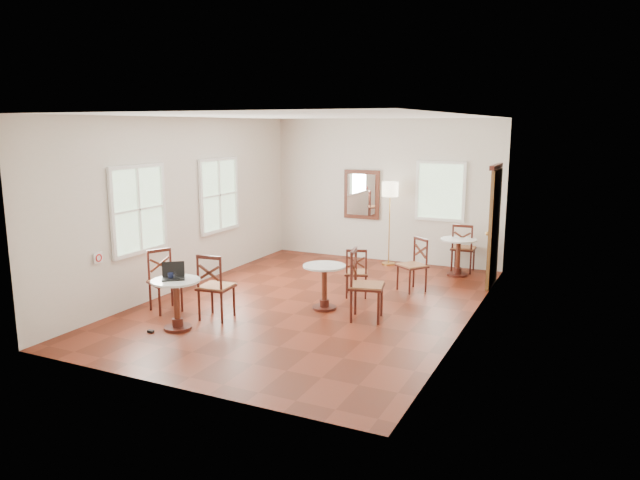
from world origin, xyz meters
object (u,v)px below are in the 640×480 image
at_px(mouse, 177,278).
at_px(navy_mug, 171,276).
at_px(chair_near_a, 215,286).
at_px(floor_lamp, 390,195).
at_px(chair_mid_a, 356,272).
at_px(water_glass, 175,276).
at_px(cafe_table_back, 458,253).
at_px(chair_near_b, 164,281).
at_px(chair_mid_b, 365,285).
at_px(cafe_table_near, 177,299).
at_px(cafe_table_mid, 324,282).
at_px(chair_back_a, 463,248).
at_px(chair_back_b, 413,265).
at_px(power_adapter, 151,331).
at_px(laptop, 173,275).

distance_m(mouse, navy_mug, 0.10).
relative_size(chair_near_a, floor_lamp, 0.58).
distance_m(chair_mid_a, water_glass, 3.13).
height_order(cafe_table_back, chair_near_b, chair_near_b).
bearing_deg(chair_mid_b, cafe_table_near, 111.25).
bearing_deg(cafe_table_mid, cafe_table_back, 64.46).
relative_size(chair_back_a, chair_back_b, 1.04).
relative_size(chair_near_b, chair_mid_a, 1.14).
height_order(chair_mid_b, navy_mug, chair_mid_b).
bearing_deg(chair_mid_a, chair_back_b, -154.96).
bearing_deg(navy_mug, chair_back_b, 53.09).
distance_m(chair_near_a, chair_back_b, 3.55).
height_order(cafe_table_near, mouse, mouse).
bearing_deg(chair_mid_a, power_adapter, 35.73).
relative_size(chair_back_a, laptop, 2.38).
height_order(cafe_table_near, power_adapter, cafe_table_near).
height_order(cafe_table_back, chair_mid_a, chair_mid_a).
bearing_deg(cafe_table_mid, mouse, -130.22).
bearing_deg(water_glass, chair_mid_a, 56.85).
xyz_separation_m(cafe_table_mid, laptop, (-1.57, -1.70, 0.34)).
distance_m(cafe_table_near, chair_back_b, 4.18).
relative_size(chair_back_a, mouse, 8.80).
distance_m(chair_back_a, navy_mug, 5.96).
height_order(cafe_table_near, water_glass, water_glass).
height_order(cafe_table_mid, laptop, laptop).
xyz_separation_m(chair_mid_b, navy_mug, (-2.34, -1.54, 0.24)).
xyz_separation_m(cafe_table_mid, water_glass, (-1.50, -1.75, 0.34)).
xyz_separation_m(chair_mid_b, mouse, (-2.24, -1.53, 0.21)).
distance_m(chair_mid_b, mouse, 2.72).
distance_m(cafe_table_mid, water_glass, 2.33).
bearing_deg(power_adapter, navy_mug, 59.63).
bearing_deg(cafe_table_back, chair_mid_b, -101.88).
xyz_separation_m(cafe_table_mid, chair_mid_b, (0.76, -0.21, 0.09)).
relative_size(cafe_table_mid, floor_lamp, 0.41).
relative_size(cafe_table_mid, mouse, 6.45).
bearing_deg(chair_near_a, cafe_table_near, 64.15).
bearing_deg(mouse, cafe_table_near, -176.62).
bearing_deg(chair_mid_b, chair_near_b, 94.34).
height_order(cafe_table_near, navy_mug, navy_mug).
bearing_deg(laptop, cafe_table_mid, 9.90).
xyz_separation_m(chair_mid_a, chair_back_a, (1.26, 2.51, 0.06)).
bearing_deg(laptop, chair_mid_b, -4.85).
bearing_deg(floor_lamp, chair_near_b, -115.62).
xyz_separation_m(chair_mid_a, laptop, (-1.78, -2.56, 0.36)).
bearing_deg(chair_near_b, mouse, -102.44).
relative_size(floor_lamp, power_adapter, 19.62).
bearing_deg(cafe_table_near, floor_lamp, 74.31).
relative_size(chair_mid_a, water_glass, 7.93).
distance_m(chair_near_a, laptop, 0.70).
xyz_separation_m(floor_lamp, water_glass, (-1.43, -5.09, -0.68)).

